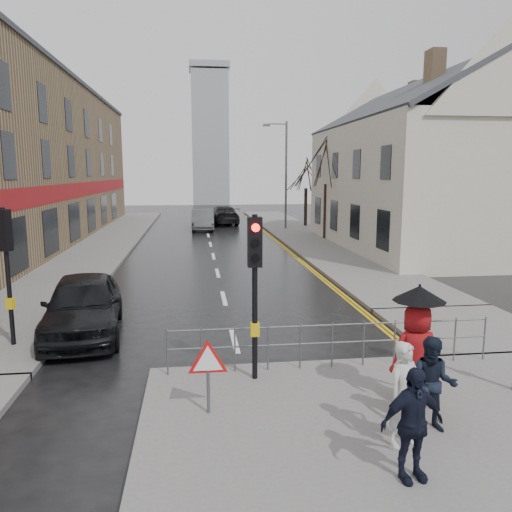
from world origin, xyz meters
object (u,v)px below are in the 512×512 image
object	(u,v)px
pedestrian_b	(433,384)
car_parked	(83,305)
pedestrian_a	(405,394)
car_mid	(203,220)
pedestrian_with_umbrella	(417,342)
pedestrian_d	(412,424)

from	to	relation	value
pedestrian_b	car_parked	world-z (taller)	pedestrian_b
pedestrian_a	pedestrian_b	world-z (taller)	pedestrian_a
pedestrian_a	car_mid	bearing A→B (deg)	71.74
pedestrian_a	car_mid	distance (m)	31.73
pedestrian_a	car_parked	xyz separation A→B (m)	(-6.18, 6.62, -0.15)
car_mid	pedestrian_a	bearing A→B (deg)	-84.55
pedestrian_a	car_mid	world-z (taller)	pedestrian_a
car_parked	car_mid	distance (m)	25.28
pedestrian_with_umbrella	car_mid	distance (m)	30.47
pedestrian_d	pedestrian_with_umbrella	bearing A→B (deg)	55.28
pedestrian_b	car_mid	world-z (taller)	pedestrian_b
pedestrian_b	car_parked	xyz separation A→B (m)	(-6.84, 6.24, -0.11)
car_parked	pedestrian_with_umbrella	bearing A→B (deg)	-43.46
pedestrian_with_umbrella	pedestrian_d	size ratio (longest dim) A/B	1.36
pedestrian_b	pedestrian_with_umbrella	bearing A→B (deg)	108.96
pedestrian_b	pedestrian_with_umbrella	distance (m)	1.05
pedestrian_d	car_mid	xyz separation A→B (m)	(-2.21, 32.50, -0.17)
pedestrian_a	pedestrian_d	size ratio (longest dim) A/B	1.02
pedestrian_a	car_parked	size ratio (longest dim) A/B	0.34
pedestrian_with_umbrella	car_mid	world-z (taller)	pedestrian_with_umbrella
pedestrian_with_umbrella	car_mid	size ratio (longest dim) A/B	0.47
pedestrian_a	pedestrian_with_umbrella	size ratio (longest dim) A/B	0.75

